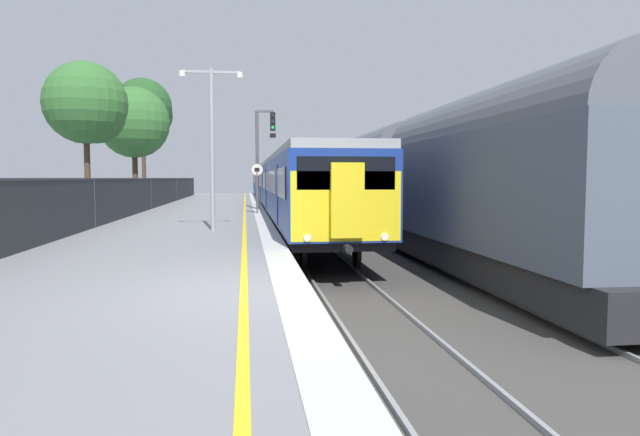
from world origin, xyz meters
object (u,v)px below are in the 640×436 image
at_px(background_tree_right, 145,110).
at_px(background_tree_back, 132,125).
at_px(signal_gantry, 262,148).
at_px(platform_lamp_mid, 212,135).
at_px(commuter_train_at_platform, 277,184).
at_px(speed_limit_sign, 257,181).
at_px(freight_train_adjacent_track, 348,178).
at_px(background_tree_left, 88,106).

bearing_deg(background_tree_right, background_tree_back, -85.61).
xyz_separation_m(signal_gantry, platform_lamp_mid, (-1.97, -12.50, -0.26)).
height_order(commuter_train_at_platform, speed_limit_sign, commuter_train_at_platform).
relative_size(freight_train_adjacent_track, platform_lamp_mid, 10.62).
distance_m(signal_gantry, background_tree_back, 9.85).
bearing_deg(background_tree_right, speed_limit_sign, -65.74).
distance_m(platform_lamp_mid, background_tree_right, 27.88).
bearing_deg(background_tree_right, freight_train_adjacent_track, -36.44).
relative_size(platform_lamp_mid, background_tree_left, 0.69).
bearing_deg(speed_limit_sign, freight_train_adjacent_track, 53.01).
relative_size(platform_lamp_mid, background_tree_right, 0.55).
relative_size(platform_lamp_mid, background_tree_back, 0.70).
xyz_separation_m(commuter_train_at_platform, speed_limit_sign, (-1.85, -16.06, 0.27)).
relative_size(freight_train_adjacent_track, signal_gantry, 10.23).
distance_m(freight_train_adjacent_track, platform_lamp_mid, 18.14).
bearing_deg(freight_train_adjacent_track, commuter_train_at_platform, 115.76).
relative_size(freight_train_adjacent_track, speed_limit_sign, 22.91).
bearing_deg(commuter_train_at_platform, background_tree_right, 168.44).
height_order(commuter_train_at_platform, signal_gantry, signal_gantry).
bearing_deg(speed_limit_sign, background_tree_right, 114.26).
distance_m(commuter_train_at_platform, background_tree_back, 12.03).
bearing_deg(platform_lamp_mid, background_tree_left, 120.36).
distance_m(commuter_train_at_platform, speed_limit_sign, 16.17).
relative_size(commuter_train_at_platform, background_tree_right, 6.46).
bearing_deg(background_tree_back, platform_lamp_mid, -72.06).
height_order(freight_train_adjacent_track, platform_lamp_mid, platform_lamp_mid).
bearing_deg(signal_gantry, platform_lamp_mid, -98.95).
bearing_deg(speed_limit_sign, platform_lamp_mid, -100.46).
xyz_separation_m(signal_gantry, background_tree_left, (-8.74, -0.93, 1.98)).
xyz_separation_m(commuter_train_at_platform, freight_train_adjacent_track, (4.00, -8.30, 0.43)).
height_order(freight_train_adjacent_track, background_tree_right, background_tree_right).
bearing_deg(background_tree_left, background_tree_right, 89.17).
height_order(background_tree_left, background_tree_right, background_tree_right).
xyz_separation_m(commuter_train_at_platform, background_tree_left, (-10.23, -13.21, 4.05)).
xyz_separation_m(freight_train_adjacent_track, speed_limit_sign, (-5.85, -7.77, -0.15)).
height_order(freight_train_adjacent_track, background_tree_back, background_tree_back).
height_order(commuter_train_at_platform, platform_lamp_mid, platform_lamp_mid).
height_order(commuter_train_at_platform, background_tree_right, background_tree_right).
bearing_deg(signal_gantry, freight_train_adjacent_track, 35.96).
bearing_deg(signal_gantry, background_tree_back, 144.06).
bearing_deg(background_tree_back, background_tree_right, 94.39).
distance_m(signal_gantry, platform_lamp_mid, 12.66).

